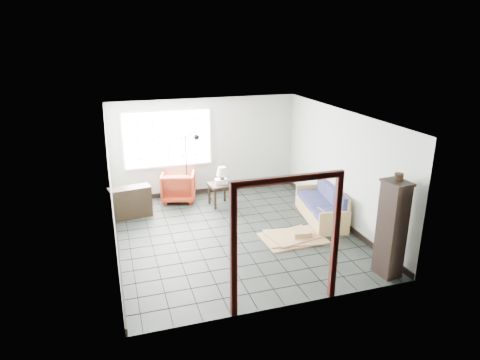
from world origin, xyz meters
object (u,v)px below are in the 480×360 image
object	(u,v)px
armchair	(178,185)
tall_shelf	(392,228)
side_table	(220,188)
futon_sofa	(323,207)

from	to	relation	value
armchair	tall_shelf	bearing A→B (deg)	136.49
side_table	armchair	bearing A→B (deg)	144.39
futon_sofa	armchair	size ratio (longest dim) A/B	2.23
futon_sofa	tall_shelf	bearing A→B (deg)	-82.50
futon_sofa	armchair	world-z (taller)	armchair
armchair	side_table	distance (m)	1.16
tall_shelf	armchair	bearing A→B (deg)	116.76
futon_sofa	tall_shelf	size ratio (longest dim) A/B	1.08
armchair	tall_shelf	size ratio (longest dim) A/B	0.48
futon_sofa	side_table	world-z (taller)	futon_sofa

